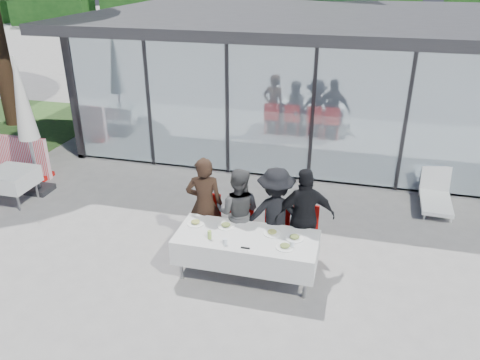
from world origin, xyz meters
The scene contains 24 objects.
ground centered at (0.00, 0.00, 0.00)m, with size 90.00×90.00×0.00m, color gray.
pavilion centered at (2.00, 8.16, 2.15)m, with size 14.80×8.80×3.44m.
treeline centered at (-2.00, 28.00, 2.20)m, with size 62.50×2.00×4.40m.
dining_table centered at (0.47, 0.19, 0.54)m, with size 2.26×0.96×0.75m.
diner_a centered at (-0.43, 0.81, 0.87)m, with size 0.64×0.64×1.75m, color #311F15.
diner_chair_a centered at (-0.43, 0.94, 0.54)m, with size 0.44×0.44×0.97m.
diner_b centered at (0.17, 0.81, 0.80)m, with size 0.78×0.78×1.61m, color #494949.
diner_chair_b centered at (0.17, 0.94, 0.54)m, with size 0.44×0.44×0.97m.
diner_c centered at (0.82, 0.81, 0.84)m, with size 1.09×1.09×1.69m, color black.
diner_chair_c centered at (0.82, 0.94, 0.54)m, with size 0.44×0.44×0.97m.
diner_d centered at (1.30, 0.81, 0.86)m, with size 1.01×1.01×1.73m, color black.
diner_chair_d centered at (1.30, 0.94, 0.54)m, with size 0.44×0.44×0.97m.
plate_a centered at (-0.44, 0.35, 0.77)m, with size 0.28×0.28×0.07m.
plate_b centered at (0.08, 0.39, 0.77)m, with size 0.28×0.28×0.07m.
plate_c centered at (0.85, 0.36, 0.77)m, with size 0.28×0.28×0.07m.
plate_d centered at (1.22, 0.30, 0.77)m, with size 0.28×0.28×0.07m.
plate_extra centered at (1.11, 0.01, 0.77)m, with size 0.28×0.28×0.07m.
juice_bottle centered at (-0.07, -0.02, 0.82)m, with size 0.06×0.06×0.14m, color #95BD4E.
drinking_glasses centered at (0.71, -0.03, 0.80)m, with size 1.07×0.26×0.10m.
folded_eyeglasses centered at (0.54, -0.15, 0.76)m, with size 0.14×0.03×0.01m, color black.
spare_table_left centered at (-4.90, 1.46, 0.55)m, with size 0.86×0.86×0.74m.
market_umbrella centered at (-4.73, 2.02, 1.95)m, with size 0.50×0.50×3.00m.
lounger centered at (3.74, 3.56, 0.26)m, with size 0.65×1.35×0.72m.
grass_patch centered at (-8.50, 6.00, 0.01)m, with size 5.00×5.00×0.02m, color #385926.
Camera 1 is at (1.94, -5.95, 4.70)m, focal length 35.00 mm.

